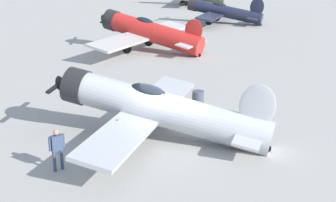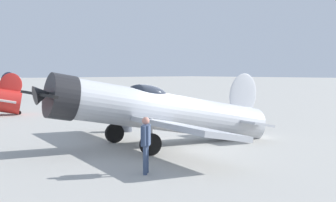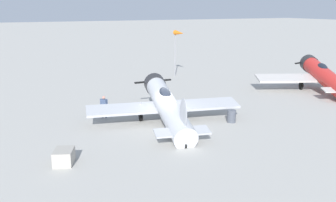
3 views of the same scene
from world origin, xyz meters
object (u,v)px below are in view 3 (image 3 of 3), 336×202
Objects in this scene: ground_crew_mechanic at (104,105)px; fuel_drum at (231,116)px; airplane_foreground at (166,105)px; airplane_mid_apron at (323,76)px; windsock_mast at (179,35)px; equipment_crate at (64,157)px.

ground_crew_mechanic is 1.84× the size of fuel_drum.
airplane_mid_apron is at bearing -69.01° from airplane_foreground.
ground_crew_mechanic is 18.20m from windsock_mast.
airplane_mid_apron is 21.85m from ground_crew_mechanic.
ground_crew_mechanic is (-3.50, 3.45, -0.38)m from airplane_foreground.
airplane_mid_apron is 16.23m from windsock_mast.
equipment_crate is at bearing 128.91° from airplane_foreground.
equipment_crate is (-4.45, -7.38, -0.62)m from ground_crew_mechanic.
fuel_drum is (4.39, -1.71, -0.94)m from airplane_foreground.
equipment_crate is (-7.95, -3.93, -1.00)m from airplane_foreground.
airplane_foreground is 7.02× the size of equipment_crate.
airplane_foreground is at bearing -86.50° from ground_crew_mechanic.
fuel_drum is (-13.94, -4.41, -1.13)m from airplane_mid_apron.
airplane_mid_apron is at bearing -55.33° from windsock_mast.
airplane_foreground is at bearing -120.56° from windsock_mast.
windsock_mast is at bearing -17.96° from airplane_foreground.
windsock_mast is at bearing 58.63° from airplane_mid_apron.
windsock_mast reaches higher than airplane_mid_apron.
ground_crew_mechanic is 8.64m from equipment_crate.
airplane_mid_apron is at bearing -43.85° from ground_crew_mechanic.
airplane_foreground reaches higher than fuel_drum.
airplane_foreground is at bearing 122.35° from airplane_mid_apron.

